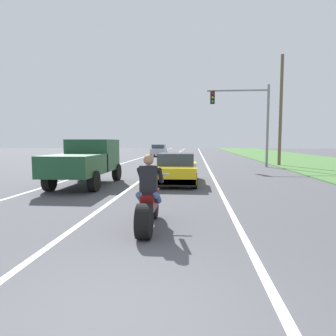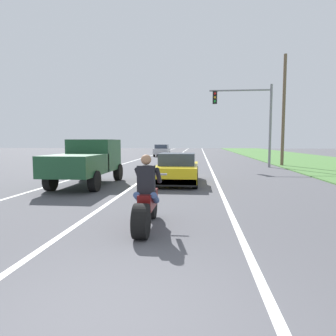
{
  "view_description": "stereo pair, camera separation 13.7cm",
  "coord_description": "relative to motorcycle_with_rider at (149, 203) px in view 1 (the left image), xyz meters",
  "views": [
    {
      "loc": [
        0.81,
        -2.75,
        1.89
      ],
      "look_at": [
        -0.08,
        7.27,
        1.0
      ],
      "focal_mm": 32.03,
      "sensor_mm": 36.0,
      "label": 1
    },
    {
      "loc": [
        0.95,
        -2.74,
        1.89
      ],
      "look_at": [
        -0.08,
        7.27,
        1.0
      ],
      "focal_mm": 32.03,
      "sensor_mm": 36.0,
      "label": 2
    }
  ],
  "objects": [
    {
      "name": "utility_pole_roadside",
      "position": [
        7.53,
        17.69,
        3.63
      ],
      "size": [
        0.24,
        0.24,
        8.45
      ],
      "primitive_type": "cylinder",
      "color": "brown",
      "rests_on": "ground"
    },
    {
      "name": "lane_stripe_left_solid",
      "position": [
        -5.25,
        16.52,
        -0.59
      ],
      "size": [
        0.14,
        120.0,
        0.01
      ],
      "primitive_type": "cube",
      "color": "white",
      "rests_on": "ground"
    },
    {
      "name": "ground_plane",
      "position": [
        0.15,
        -3.48,
        -0.59
      ],
      "size": [
        160.0,
        160.0,
        0.0
      ],
      "primitive_type": "plane",
      "color": "#4C4C51"
    },
    {
      "name": "traffic_light_mast_near",
      "position": [
        4.89,
        16.35,
        3.4
      ],
      "size": [
        4.51,
        0.34,
        6.0
      ],
      "color": "gray",
      "rests_on": "ground"
    },
    {
      "name": "lane_stripe_centre_dashed",
      "position": [
        -1.65,
        16.52,
        -0.59
      ],
      "size": [
        0.14,
        120.0,
        0.01
      ],
      "primitive_type": "cube",
      "color": "white",
      "rests_on": "ground"
    },
    {
      "name": "pickup_truck_left_lane_dark_green",
      "position": [
        -3.68,
        6.26,
        0.51
      ],
      "size": [
        2.02,
        4.8,
        1.98
      ],
      "color": "#1E4C2D",
      "rests_on": "ground"
    },
    {
      "name": "distant_car_far_ahead",
      "position": [
        -3.57,
        31.77,
        0.18
      ],
      "size": [
        1.8,
        4.0,
        1.5
      ],
      "color": "#B2B2B7",
      "rests_on": "ground"
    },
    {
      "name": "motorcycle_with_rider",
      "position": [
        0.0,
        0.0,
        0.0
      ],
      "size": [
        0.7,
        2.21,
        1.62
      ],
      "color": "black",
      "rests_on": "ground"
    },
    {
      "name": "sports_car_yellow",
      "position": [
        0.16,
        7.32,
        0.04
      ],
      "size": [
        1.84,
        4.3,
        1.37
      ],
      "color": "yellow",
      "rests_on": "ground"
    },
    {
      "name": "lane_stripe_right_solid",
      "position": [
        1.95,
        16.52,
        -0.59
      ],
      "size": [
        0.14,
        120.0,
        0.01
      ],
      "primitive_type": "cube",
      "color": "white",
      "rests_on": "ground"
    }
  ]
}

